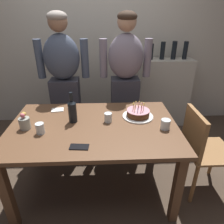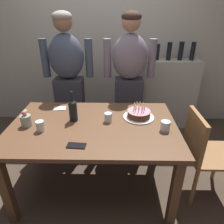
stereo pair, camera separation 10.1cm
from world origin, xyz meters
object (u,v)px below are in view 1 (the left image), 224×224
(wine_bottle, at_px, (72,111))
(napkin_stack, at_px, (58,110))
(water_glass_side, at_px, (108,117))
(flower_vase, at_px, (25,122))
(person_woman_cardigan, at_px, (125,82))
(water_glass_far, at_px, (40,128))
(person_man_bearded, at_px, (64,83))
(cell_phone, at_px, (79,147))
(dining_chair, at_px, (201,146))
(birthday_cake, at_px, (138,114))
(water_glass_near, at_px, (165,124))

(wine_bottle, distance_m, napkin_stack, 0.33)
(water_glass_side, height_order, flower_vase, flower_vase)
(flower_vase, distance_m, person_woman_cardigan, 1.26)
(water_glass_far, xyz_separation_m, water_glass_side, (0.57, 0.17, -0.00))
(napkin_stack, relative_size, person_man_bearded, 0.07)
(water_glass_side, bearing_deg, water_glass_far, -163.27)
(cell_phone, relative_size, napkin_stack, 1.19)
(water_glass_far, distance_m, dining_chair, 1.46)
(water_glass_far, height_order, cell_phone, water_glass_far)
(water_glass_far, bearing_deg, wine_bottle, 37.55)
(person_woman_cardigan, bearing_deg, dining_chair, 126.95)
(flower_vase, distance_m, dining_chair, 1.61)
(person_man_bearded, relative_size, dining_chair, 1.90)
(napkin_stack, bearing_deg, flower_vase, -120.57)
(birthday_cake, bearing_deg, person_man_bearded, 140.61)
(birthday_cake, distance_m, water_glass_side, 0.30)
(cell_phone, distance_m, person_woman_cardigan, 1.21)
(birthday_cake, relative_size, person_woman_cardigan, 0.18)
(water_glass_far, height_order, napkin_stack, water_glass_far)
(water_glass_near, xyz_separation_m, cell_phone, (-0.72, -0.24, -0.04))
(dining_chair, bearing_deg, water_glass_far, 92.19)
(wine_bottle, distance_m, dining_chair, 1.24)
(birthday_cake, xyz_separation_m, water_glass_near, (0.20, -0.23, 0.01))
(napkin_stack, height_order, person_woman_cardigan, person_woman_cardigan)
(person_woman_cardigan, bearing_deg, water_glass_far, 48.67)
(birthday_cake, distance_m, person_woman_cardigan, 0.66)
(birthday_cake, height_order, dining_chair, birthday_cake)
(water_glass_far, xyz_separation_m, person_woman_cardigan, (0.80, 0.91, 0.09))
(water_glass_far, distance_m, napkin_stack, 0.44)
(napkin_stack, bearing_deg, water_glass_far, -97.22)
(cell_phone, height_order, person_woman_cardigan, person_woman_cardigan)
(wine_bottle, height_order, person_woman_cardigan, person_woman_cardigan)
(water_glass_side, distance_m, napkin_stack, 0.58)
(water_glass_far, bearing_deg, flower_vase, 151.38)
(flower_vase, bearing_deg, water_glass_far, -28.62)
(water_glass_side, xyz_separation_m, dining_chair, (0.87, -0.12, -0.27))
(birthday_cake, xyz_separation_m, water_glass_side, (-0.29, -0.08, 0.01))
(person_man_bearded, bearing_deg, napkin_stack, 89.26)
(water_glass_far, bearing_deg, birthday_cake, 16.44)
(birthday_cake, xyz_separation_m, cell_phone, (-0.52, -0.46, -0.03))
(person_woman_cardigan, bearing_deg, birthday_cake, 95.22)
(birthday_cake, distance_m, water_glass_near, 0.30)
(birthday_cake, distance_m, dining_chair, 0.67)
(birthday_cake, distance_m, wine_bottle, 0.62)
(water_glass_near, height_order, flower_vase, flower_vase)
(birthday_cake, relative_size, water_glass_near, 3.35)
(water_glass_near, bearing_deg, water_glass_side, 163.35)
(birthday_cake, relative_size, napkin_stack, 2.43)
(birthday_cake, height_order, person_woman_cardigan, person_woman_cardigan)
(birthday_cake, bearing_deg, wine_bottle, -174.09)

